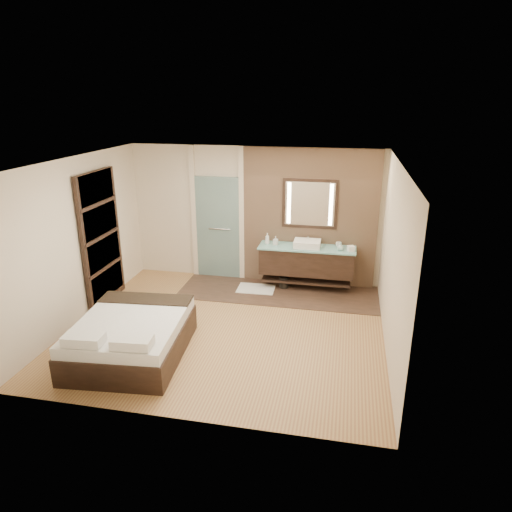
% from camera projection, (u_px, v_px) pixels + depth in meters
% --- Properties ---
extents(floor, '(5.00, 5.00, 0.00)m').
position_uv_depth(floor, '(227.00, 329.00, 7.46)').
color(floor, '#8E5B3B').
rests_on(floor, ground).
extents(tile_strip, '(3.80, 1.30, 0.01)m').
position_uv_depth(tile_strip, '(278.00, 292.00, 8.82)').
color(tile_strip, '#32241B').
rests_on(tile_strip, floor).
extents(stone_wall, '(2.60, 0.08, 2.70)m').
position_uv_depth(stone_wall, '(310.00, 218.00, 8.84)').
color(stone_wall, tan).
rests_on(stone_wall, floor).
extents(vanity, '(1.85, 0.55, 0.88)m').
position_uv_depth(vanity, '(307.00, 261.00, 8.83)').
color(vanity, black).
rests_on(vanity, stone_wall).
extents(mirror_unit, '(1.06, 0.04, 0.96)m').
position_uv_depth(mirror_unit, '(310.00, 204.00, 8.70)').
color(mirror_unit, black).
rests_on(mirror_unit, stone_wall).
extents(frosted_door, '(1.10, 0.12, 2.70)m').
position_uv_depth(frosted_door, '(218.00, 224.00, 9.25)').
color(frosted_door, '#A1CBC8').
rests_on(frosted_door, floor).
extents(shoji_partition, '(0.06, 1.20, 2.40)m').
position_uv_depth(shoji_partition, '(102.00, 239.00, 8.06)').
color(shoji_partition, black).
rests_on(shoji_partition, floor).
extents(bed, '(1.63, 1.97, 0.71)m').
position_uv_depth(bed, '(131.00, 337.00, 6.62)').
color(bed, black).
rests_on(bed, floor).
extents(bath_mat, '(0.73, 0.52, 0.02)m').
position_uv_depth(bath_mat, '(256.00, 289.00, 8.95)').
color(bath_mat, white).
rests_on(bath_mat, floor).
extents(waste_bin, '(0.21, 0.21, 0.24)m').
position_uv_depth(waste_bin, '(284.00, 282.00, 9.00)').
color(waste_bin, black).
rests_on(waste_bin, floor).
extents(tissue_box, '(0.16, 0.16, 0.10)m').
position_uv_depth(tissue_box, '(351.00, 248.00, 8.48)').
color(tissue_box, white).
rests_on(tissue_box, vanity).
extents(soap_bottle_a, '(0.11, 0.11, 0.22)m').
position_uv_depth(soap_bottle_a, '(267.00, 239.00, 8.87)').
color(soap_bottle_a, white).
rests_on(soap_bottle_a, vanity).
extents(soap_bottle_b, '(0.09, 0.10, 0.17)m').
position_uv_depth(soap_bottle_b, '(276.00, 241.00, 8.82)').
color(soap_bottle_b, '#B2B2B2').
rests_on(soap_bottle_b, vanity).
extents(soap_bottle_c, '(0.12, 0.12, 0.15)m').
position_uv_depth(soap_bottle_c, '(340.00, 246.00, 8.50)').
color(soap_bottle_c, '#A1CBC6').
rests_on(soap_bottle_c, vanity).
extents(cup, '(0.15, 0.15, 0.09)m').
position_uv_depth(cup, '(339.00, 244.00, 8.73)').
color(cup, silver).
rests_on(cup, vanity).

